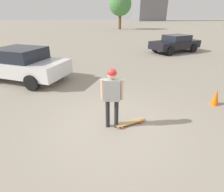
# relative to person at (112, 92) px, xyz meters

# --- Properties ---
(ground_plane) EXTENTS (220.00, 220.00, 0.00)m
(ground_plane) POSITION_rel_person_xyz_m (0.00, 0.00, -1.10)
(ground_plane) COLOR gray
(person) EXTENTS (0.32, 0.57, 1.72)m
(person) POSITION_rel_person_xyz_m (0.00, 0.00, 0.00)
(person) COLOR #262628
(person) RESTS_ON ground_plane
(skateboard) EXTENTS (0.41, 0.95, 0.08)m
(skateboard) POSITION_rel_person_xyz_m (0.00, 0.54, -1.03)
(skateboard) COLOR tan
(skateboard) RESTS_ON ground_plane
(car_parked_near) EXTENTS (3.97, 4.80, 1.54)m
(car_parked_near) POSITION_rel_person_xyz_m (-4.84, -3.33, -0.30)
(car_parked_near) COLOR silver
(car_parked_near) RESTS_ON ground_plane
(car_parked_far) EXTENTS (2.84, 4.64, 1.39)m
(car_parked_far) POSITION_rel_person_xyz_m (-9.39, 7.61, -0.36)
(car_parked_far) COLOR black
(car_parked_far) RESTS_ON ground_plane
(tree_distant) EXTENTS (4.53, 4.53, 7.07)m
(tree_distant) POSITION_rel_person_xyz_m (-34.10, 9.58, 3.67)
(tree_distant) COLOR brown
(tree_distant) RESTS_ON ground_plane
(traffic_cone) EXTENTS (0.29, 0.29, 0.60)m
(traffic_cone) POSITION_rel_person_xyz_m (-0.50, 3.86, -0.79)
(traffic_cone) COLOR orange
(traffic_cone) RESTS_ON ground_plane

